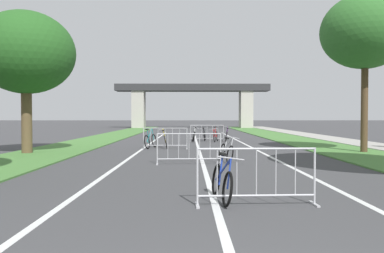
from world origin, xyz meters
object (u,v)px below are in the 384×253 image
crowd_barrier_second (189,149)px  bicycle_black_0 (204,135)px  bicycle_blue_4 (222,182)px  bicycle_silver_7 (226,152)px  crowd_barrier_nearest (256,177)px  bicycle_red_5 (216,136)px  crowd_barrier_third (165,139)px  bicycle_yellow_6 (165,140)px  tree_right_oak_near (365,32)px  bicycle_teal_1 (151,140)px  tree_left_oak_mid (26,53)px  crowd_barrier_fourth (207,133)px  bicycle_purple_2 (226,136)px  bicycle_white_3 (194,136)px

crowd_barrier_second → bicycle_black_0: bearing=85.3°
bicycle_blue_4 → bicycle_silver_7: (0.68, 6.06, 0.00)m
crowd_barrier_nearest → bicycle_silver_7: crowd_barrier_nearest is taller
bicycle_red_5 → crowd_barrier_third: bearing=75.8°
crowd_barrier_third → bicycle_yellow_6: 0.60m
tree_right_oak_near → crowd_barrier_nearest: (-6.51, -9.88, -4.80)m
tree_right_oak_near → crowd_barrier_second: tree_right_oak_near is taller
tree_right_oak_near → bicycle_teal_1: 11.16m
bicycle_black_0 → bicycle_teal_1: (-2.98, -5.92, 0.04)m
tree_left_oak_mid → crowd_barrier_third: bearing=22.4°
crowd_barrier_nearest → bicycle_blue_4: crowd_barrier_nearest is taller
bicycle_black_0 → bicycle_teal_1: bearing=-111.5°
bicycle_yellow_6 → crowd_barrier_fourth: bearing=62.6°
tree_right_oak_near → bicycle_yellow_6: size_ratio=4.20×
tree_right_oak_near → crowd_barrier_second: (-7.72, -3.90, -4.80)m
bicycle_purple_2 → bicycle_blue_4: (-1.77, -17.01, -0.02)m
crowd_barrier_nearest → bicycle_red_5: (0.48, 17.44, -0.15)m
tree_left_oak_mid → bicycle_teal_1: (5.02, 2.91, -3.92)m
bicycle_teal_1 → bicycle_yellow_6: size_ratio=1.06×
bicycle_black_0 → bicycle_silver_7: (0.27, -11.93, 0.01)m
tree_left_oak_mid → bicycle_purple_2: tree_left_oak_mid is taller
bicycle_yellow_6 → bicycle_silver_7: bicycle_yellow_6 is taller
bicycle_black_0 → bicycle_purple_2: 1.68m
tree_right_oak_near → crowd_barrier_nearest: 12.76m
bicycle_purple_2 → bicycle_yellow_6: bicycle_yellow_6 is taller
bicycle_white_3 → bicycle_blue_4: 17.00m
bicycle_black_0 → bicycle_red_5: bearing=-49.9°
bicycle_blue_4 → bicycle_silver_7: size_ratio=1.06×
bicycle_black_0 → bicycle_blue_4: size_ratio=1.00×
crowd_barrier_third → bicycle_white_3: crowd_barrier_third is taller
tree_left_oak_mid → crowd_barrier_third: (5.80, 2.39, -3.79)m
bicycle_white_3 → bicycle_red_5: bicycle_red_5 is taller
crowd_barrier_nearest → bicycle_red_5: crowd_barrier_nearest is taller
bicycle_teal_1 → bicycle_silver_7: (3.25, -6.01, -0.03)m
crowd_barrier_fourth → bicycle_white_3: size_ratio=1.31×
crowd_barrier_third → bicycle_teal_1: (-0.78, 0.52, -0.13)m
bicycle_black_0 → bicycle_yellow_6: bicycle_yellow_6 is taller
crowd_barrier_third → tree_left_oak_mid: bearing=-157.6°
tree_left_oak_mid → crowd_barrier_fourth: (8.14, 8.36, -3.79)m
bicycle_purple_2 → bicycle_red_5: bicycle_purple_2 is taller
tree_right_oak_near → bicycle_yellow_6: tree_right_oak_near is taller
bicycle_yellow_6 → crowd_barrier_second: bearing=-83.2°
tree_right_oak_near → crowd_barrier_third: tree_right_oak_near is taller
tree_right_oak_near → bicycle_red_5: tree_right_oak_near is taller
bicycle_black_0 → bicycle_blue_4: bicycle_blue_4 is taller
crowd_barrier_second → bicycle_blue_4: (0.62, -5.57, -0.16)m
bicycle_black_0 → bicycle_silver_7: bearing=-83.6°
bicycle_teal_1 → bicycle_blue_4: bicycle_teal_1 is taller
crowd_barrier_nearest → bicycle_teal_1: bicycle_teal_1 is taller
crowd_barrier_nearest → crowd_barrier_second: (-1.22, 5.97, 0.00)m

